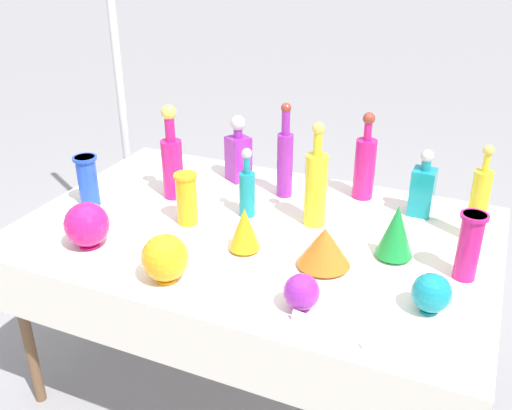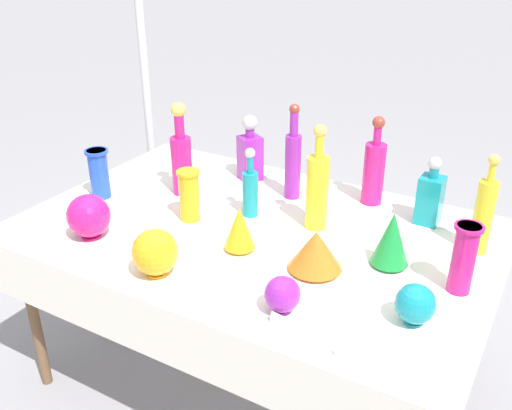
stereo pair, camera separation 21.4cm
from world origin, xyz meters
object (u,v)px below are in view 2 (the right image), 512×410
at_px(tall_bottle_1, 484,214).
at_px(tall_bottle_4, 317,188).
at_px(square_decanter_0, 250,152).
at_px(cardboard_box_behind_left, 283,235).
at_px(tall_bottle_5, 374,170).
at_px(fluted_vase_2, 239,228).
at_px(slender_vase_1, 189,194).
at_px(slender_vase_2, 464,257).
at_px(tall_bottle_0, 181,158).
at_px(round_bowl_0, 282,294).
at_px(fluted_vase_1, 392,239).
at_px(slender_vase_0, 99,172).
at_px(tall_bottle_2, 250,189).
at_px(tall_bottle_3, 293,161).
at_px(round_bowl_3, 155,252).
at_px(round_bowl_2, 415,304).
at_px(canopy_pole, 147,101).
at_px(round_bowl_1, 89,216).
at_px(square_decanter_1, 430,197).
at_px(fluted_vase_0, 316,250).

xyz_separation_m(tall_bottle_1, tall_bottle_4, (-0.58, -0.12, 0.01)).
distance_m(square_decanter_0, cardboard_box_behind_left, 0.91).
xyz_separation_m(tall_bottle_5, fluted_vase_2, (-0.27, -0.61, -0.06)).
distance_m(slender_vase_1, fluted_vase_2, 0.31).
xyz_separation_m(square_decanter_0, fluted_vase_2, (0.29, -0.56, -0.04)).
bearing_deg(slender_vase_2, tall_bottle_0, 172.48).
height_order(slender_vase_2, round_bowl_0, slender_vase_2).
bearing_deg(fluted_vase_1, tall_bottle_1, 45.58).
height_order(tall_bottle_1, slender_vase_2, tall_bottle_1).
relative_size(slender_vase_1, cardboard_box_behind_left, 0.36).
distance_m(fluted_vase_1, round_bowl_0, 0.46).
xyz_separation_m(slender_vase_0, fluted_vase_2, (0.74, -0.08, -0.03)).
bearing_deg(tall_bottle_4, tall_bottle_0, -179.68).
relative_size(tall_bottle_2, tall_bottle_5, 0.76).
xyz_separation_m(tall_bottle_3, fluted_vase_2, (0.04, -0.49, -0.08)).
relative_size(tall_bottle_1, cardboard_box_behind_left, 0.65).
distance_m(tall_bottle_2, tall_bottle_5, 0.52).
height_order(tall_bottle_1, round_bowl_3, tall_bottle_1).
distance_m(round_bowl_2, cardboard_box_behind_left, 1.73).
height_order(tall_bottle_3, round_bowl_2, tall_bottle_3).
relative_size(tall_bottle_4, tall_bottle_5, 1.10).
xyz_separation_m(tall_bottle_3, fluted_vase_1, (0.53, -0.32, -0.06)).
distance_m(fluted_vase_1, round_bowl_3, 0.79).
relative_size(tall_bottle_0, round_bowl_0, 3.39).
relative_size(tall_bottle_1, canopy_pole, 0.16).
relative_size(slender_vase_0, round_bowl_1, 1.25).
height_order(tall_bottle_5, round_bowl_2, tall_bottle_5).
bearing_deg(canopy_pole, round_bowl_1, -60.51).
bearing_deg(fluted_vase_2, round_bowl_2, -9.10).
xyz_separation_m(fluted_vase_2, round_bowl_3, (-0.15, -0.28, -0.00)).
distance_m(tall_bottle_0, tall_bottle_3, 0.47).
xyz_separation_m(tall_bottle_1, slender_vase_2, (-0.00, -0.28, -0.03)).
height_order(square_decanter_0, slender_vase_1, square_decanter_0).
relative_size(tall_bottle_0, cardboard_box_behind_left, 0.71).
relative_size(tall_bottle_1, tall_bottle_4, 0.90).
distance_m(tall_bottle_4, round_bowl_3, 0.66).
height_order(round_bowl_1, round_bowl_3, round_bowl_1).
bearing_deg(fluted_vase_2, tall_bottle_4, 60.78).
xyz_separation_m(tall_bottle_5, round_bowl_2, (0.38, -0.71, -0.08)).
height_order(tall_bottle_3, slender_vase_1, tall_bottle_3).
height_order(tall_bottle_3, fluted_vase_1, tall_bottle_3).
xyz_separation_m(square_decanter_1, fluted_vase_1, (-0.03, -0.38, -0.01)).
bearing_deg(slender_vase_2, round_bowl_1, -165.36).
distance_m(fluted_vase_1, cardboard_box_behind_left, 1.46).
height_order(tall_bottle_0, fluted_vase_1, tall_bottle_0).
height_order(tall_bottle_1, cardboard_box_behind_left, tall_bottle_1).
relative_size(round_bowl_2, round_bowl_3, 0.78).
bearing_deg(square_decanter_0, fluted_vase_0, -43.64).
xyz_separation_m(slender_vase_1, cardboard_box_behind_left, (-0.10, 1.00, -0.70)).
bearing_deg(tall_bottle_2, fluted_vase_0, -31.56).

